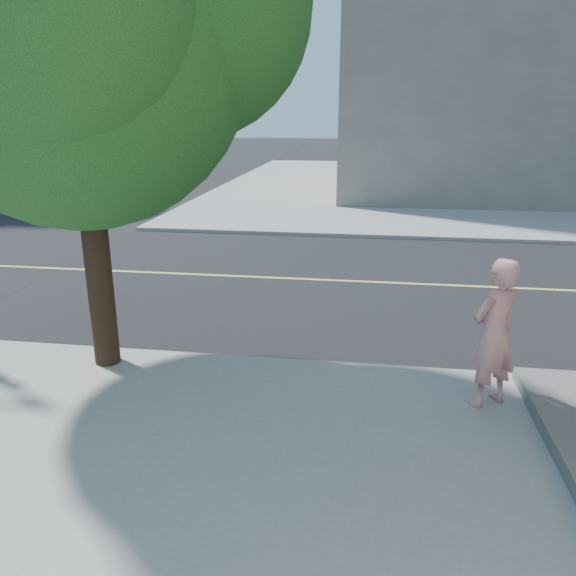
# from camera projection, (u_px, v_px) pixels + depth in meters

# --- Properties ---
(road_ew) EXTENTS (140.00, 9.00, 0.01)m
(road_ew) POSITION_uv_depth(u_px,v_px,m) (100.00, 271.00, 13.44)
(road_ew) COLOR black
(road_ew) RESTS_ON ground
(sidewalk_ne) EXTENTS (29.00, 25.00, 0.12)m
(sidewalk_ne) POSITION_uv_depth(u_px,v_px,m) (520.00, 187.00, 27.54)
(sidewalk_ne) COLOR gray
(sidewalk_ne) RESTS_ON ground
(filler_ne) EXTENTS (18.00, 16.00, 14.00)m
(filler_ne) POSITION_uv_depth(u_px,v_px,m) (548.00, 31.00, 25.80)
(filler_ne) COLOR slate
(filler_ne) RESTS_ON sidewalk_ne
(man_on_phone) EXTENTS (0.83, 0.78, 1.90)m
(man_on_phone) POSITION_uv_depth(u_px,v_px,m) (494.00, 333.00, 6.87)
(man_on_phone) COLOR #D78D91
(man_on_phone) RESTS_ON sidewalk_se
(street_tree) EXTENTS (5.54, 5.04, 7.35)m
(street_tree) POSITION_uv_depth(u_px,v_px,m) (81.00, 8.00, 6.88)
(street_tree) COLOR black
(street_tree) RESTS_ON sidewalk_se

